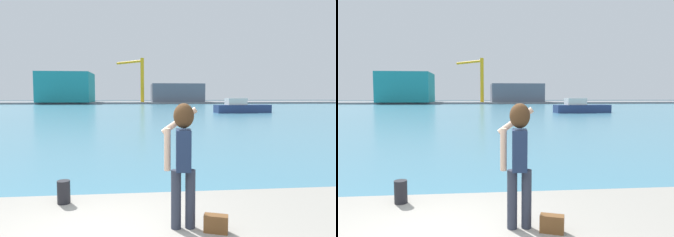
% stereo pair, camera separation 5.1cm
% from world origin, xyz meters
% --- Properties ---
extents(ground_plane, '(220.00, 220.00, 0.00)m').
position_xyz_m(ground_plane, '(0.00, 50.00, 0.00)').
color(ground_plane, '#334751').
extents(harbor_water, '(140.00, 100.00, 0.02)m').
position_xyz_m(harbor_water, '(0.00, 52.00, 0.01)').
color(harbor_water, teal).
rests_on(harbor_water, ground_plane).
extents(far_shore_dock, '(140.00, 20.00, 0.51)m').
position_xyz_m(far_shore_dock, '(0.00, 92.00, 0.26)').
color(far_shore_dock, gray).
rests_on(far_shore_dock, ground_plane).
extents(person_photographer, '(0.53, 0.56, 1.74)m').
position_xyz_m(person_photographer, '(1.04, 0.39, 1.58)').
color(person_photographer, '#2D3342').
rests_on(person_photographer, quay_promenade).
extents(handbag, '(0.35, 0.24, 0.24)m').
position_xyz_m(handbag, '(1.47, 0.20, 0.63)').
color(handbag, brown).
rests_on(handbag, quay_promenade).
extents(harbor_bollard, '(0.22, 0.22, 0.39)m').
position_xyz_m(harbor_bollard, '(-0.84, 1.57, 0.71)').
color(harbor_bollard, black).
rests_on(harbor_bollard, quay_promenade).
extents(boat_moored, '(7.70, 2.77, 1.99)m').
position_xyz_m(boat_moored, '(14.70, 37.06, 0.74)').
color(boat_moored, navy).
rests_on(boat_moored, harbor_water).
extents(warehouse_left, '(14.32, 13.03, 8.38)m').
position_xyz_m(warehouse_left, '(-19.51, 87.32, 4.70)').
color(warehouse_left, teal).
rests_on(warehouse_left, far_shore_dock).
extents(warehouse_right, '(15.31, 11.45, 5.37)m').
position_xyz_m(warehouse_right, '(12.62, 89.39, 3.20)').
color(warehouse_right, slate).
rests_on(warehouse_right, far_shore_dock).
extents(port_crane, '(8.18, 8.53, 12.48)m').
position_xyz_m(port_crane, '(1.03, 85.62, 8.37)').
color(port_crane, yellow).
rests_on(port_crane, far_shore_dock).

